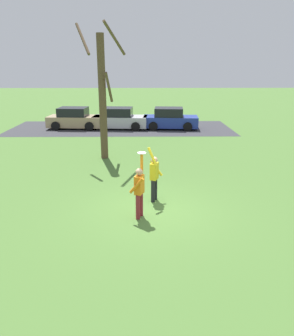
% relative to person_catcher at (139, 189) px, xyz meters
% --- Properties ---
extents(ground_plane, '(120.00, 120.00, 0.00)m').
position_rel_person_catcher_xyz_m(ground_plane, '(0.39, 0.56, -0.98)').
color(ground_plane, '#4C7533').
extents(person_catcher, '(0.48, 0.59, 2.08)m').
position_rel_person_catcher_xyz_m(person_catcher, '(0.00, 0.00, 0.00)').
color(person_catcher, maroon).
rests_on(person_catcher, ground_plane).
extents(person_defender, '(0.57, 0.64, 2.04)m').
position_rel_person_catcher_xyz_m(person_defender, '(0.52, 1.35, -0.00)').
color(person_defender, black).
rests_on(person_defender, ground_plane).
extents(frisbee_disc, '(0.28, 0.28, 0.02)m').
position_rel_person_catcher_xyz_m(frisbee_disc, '(0.08, 0.21, 1.11)').
color(frisbee_disc, white).
rests_on(frisbee_disc, person_catcher).
extents(parked_car_tan, '(4.23, 2.29, 1.59)m').
position_rel_person_catcher_xyz_m(parked_car_tan, '(-5.08, 15.51, -0.25)').
color(parked_car_tan, tan).
rests_on(parked_car_tan, ground_plane).
extents(parked_car_silver, '(4.23, 2.29, 1.59)m').
position_rel_person_catcher_xyz_m(parked_car_silver, '(-1.65, 15.38, -0.25)').
color(parked_car_silver, '#BCBCC1').
rests_on(parked_car_silver, ground_plane).
extents(parked_car_blue, '(4.23, 2.29, 1.59)m').
position_rel_person_catcher_xyz_m(parked_car_blue, '(2.20, 15.26, -0.25)').
color(parked_car_blue, '#233893').
rests_on(parked_car_blue, ground_plane).
extents(parking_strip, '(16.85, 6.40, 0.01)m').
position_rel_person_catcher_xyz_m(parking_strip, '(-1.57, 15.54, -0.98)').
color(parking_strip, '#38383D').
rests_on(parking_strip, ground_plane).
extents(bare_tree_tall, '(2.43, 1.67, 6.62)m').
position_rel_person_catcher_xyz_m(bare_tree_tall, '(-1.89, 7.07, 2.32)').
color(bare_tree_tall, brown).
rests_on(bare_tree_tall, ground_plane).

